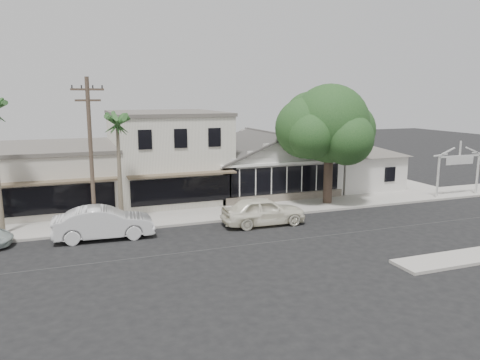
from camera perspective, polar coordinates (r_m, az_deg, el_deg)
name	(u,v)px	position (r m, az deg, el deg)	size (l,w,h in m)	color
ground	(272,242)	(26.05, 3.89, -7.57)	(140.00, 140.00, 0.00)	black
sidewalk_north	(111,224)	(30.44, -15.51, -5.14)	(90.00, 3.50, 0.15)	#9E9991
corner_shop	(265,161)	(38.60, 3.08, 2.31)	(10.40, 8.60, 5.10)	beige
side_cottage	(356,171)	(41.88, 13.95, 1.10)	(6.00, 6.00, 3.00)	beige
arch_sign	(460,158)	(40.28, 25.20, 2.45)	(4.12, 0.12, 3.95)	white
row_building_near	(166,156)	(37.09, -8.98, 2.85)	(8.00, 10.00, 6.50)	silver
row_building_midnear	(43,178)	(36.57, -22.87, 0.23)	(10.00, 10.00, 4.20)	beige
utility_pole	(91,152)	(27.97, -17.72, 3.25)	(1.80, 0.24, 9.00)	brown
car_0	(263,211)	(29.18, 2.86, -3.78)	(2.10, 5.22, 1.78)	white
car_1	(104,223)	(27.49, -16.29, -5.04)	(1.92, 5.52, 1.82)	silver
shade_tree	(327,126)	(34.61, 10.56, 6.51)	(7.93, 7.17, 8.80)	#4B392D
palm_east	(117,124)	(29.10, -14.75, 6.62)	(2.79, 2.79, 7.31)	#726651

